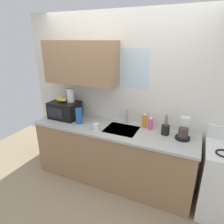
{
  "coord_description": "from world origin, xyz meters",
  "views": [
    {
      "loc": [
        1.06,
        -2.34,
        2.12
      ],
      "look_at": [
        0.0,
        0.0,
        1.15
      ],
      "focal_mm": 31.23,
      "sensor_mm": 36.0,
      "label": 1
    }
  ],
  "objects_px": {
    "utensil_crock": "(165,130)",
    "coffee_maker": "(184,131)",
    "paper_towel_roll": "(71,95)",
    "banana_bunch": "(61,100)",
    "dish_soap_bottle_orange": "(144,120)",
    "microwave": "(65,110)",
    "mug_white": "(96,127)",
    "cereal_canister": "(79,116)",
    "dish_soap_bottle_pink": "(150,123)"
  },
  "relations": [
    {
      "from": "coffee_maker",
      "to": "microwave",
      "type": "bearing_deg",
      "value": -178.13
    },
    {
      "from": "utensil_crock",
      "to": "dish_soap_bottle_orange",
      "type": "bearing_deg",
      "value": 163.79
    },
    {
      "from": "cereal_canister",
      "to": "dish_soap_bottle_pink",
      "type": "bearing_deg",
      "value": 13.15
    },
    {
      "from": "dish_soap_bottle_pink",
      "to": "cereal_canister",
      "type": "bearing_deg",
      "value": -166.85
    },
    {
      "from": "paper_towel_roll",
      "to": "mug_white",
      "type": "distance_m",
      "value": 0.72
    },
    {
      "from": "banana_bunch",
      "to": "coffee_maker",
      "type": "relative_size",
      "value": 0.71
    },
    {
      "from": "mug_white",
      "to": "microwave",
      "type": "bearing_deg",
      "value": 164.65
    },
    {
      "from": "cereal_canister",
      "to": "microwave",
      "type": "bearing_deg",
      "value": 163.87
    },
    {
      "from": "dish_soap_bottle_orange",
      "to": "mug_white",
      "type": "relative_size",
      "value": 2.49
    },
    {
      "from": "dish_soap_bottle_pink",
      "to": "mug_white",
      "type": "bearing_deg",
      "value": -154.37
    },
    {
      "from": "paper_towel_roll",
      "to": "coffee_maker",
      "type": "distance_m",
      "value": 1.76
    },
    {
      "from": "coffee_maker",
      "to": "dish_soap_bottle_orange",
      "type": "relative_size",
      "value": 1.18
    },
    {
      "from": "coffee_maker",
      "to": "mug_white",
      "type": "xyz_separation_m",
      "value": [
        -1.15,
        -0.25,
        -0.06
      ]
    },
    {
      "from": "coffee_maker",
      "to": "dish_soap_bottle_pink",
      "type": "bearing_deg",
      "value": 169.43
    },
    {
      "from": "microwave",
      "to": "mug_white",
      "type": "xyz_separation_m",
      "value": [
        0.69,
        -0.19,
        -0.09
      ]
    },
    {
      "from": "microwave",
      "to": "coffee_maker",
      "type": "height_order",
      "value": "coffee_maker"
    },
    {
      "from": "dish_soap_bottle_orange",
      "to": "mug_white",
      "type": "bearing_deg",
      "value": -149.58
    },
    {
      "from": "dish_soap_bottle_orange",
      "to": "mug_white",
      "type": "height_order",
      "value": "dish_soap_bottle_orange"
    },
    {
      "from": "dish_soap_bottle_pink",
      "to": "mug_white",
      "type": "relative_size",
      "value": 2.13
    },
    {
      "from": "banana_bunch",
      "to": "dish_soap_bottle_orange",
      "type": "relative_size",
      "value": 0.84
    },
    {
      "from": "paper_towel_roll",
      "to": "cereal_canister",
      "type": "distance_m",
      "value": 0.39
    },
    {
      "from": "banana_bunch",
      "to": "paper_towel_roll",
      "type": "distance_m",
      "value": 0.18
    },
    {
      "from": "microwave",
      "to": "cereal_canister",
      "type": "distance_m",
      "value": 0.35
    },
    {
      "from": "cereal_canister",
      "to": "mug_white",
      "type": "relative_size",
      "value": 2.49
    },
    {
      "from": "cereal_canister",
      "to": "utensil_crock",
      "type": "xyz_separation_m",
      "value": [
        1.26,
        0.17,
        -0.05
      ]
    },
    {
      "from": "banana_bunch",
      "to": "dish_soap_bottle_orange",
      "type": "bearing_deg",
      "value": 6.93
    },
    {
      "from": "dish_soap_bottle_pink",
      "to": "coffee_maker",
      "type": "bearing_deg",
      "value": -10.57
    },
    {
      "from": "microwave",
      "to": "dish_soap_bottle_pink",
      "type": "relative_size",
      "value": 2.27
    },
    {
      "from": "banana_bunch",
      "to": "cereal_canister",
      "type": "relative_size",
      "value": 0.85
    },
    {
      "from": "microwave",
      "to": "banana_bunch",
      "type": "distance_m",
      "value": 0.18
    },
    {
      "from": "banana_bunch",
      "to": "cereal_canister",
      "type": "distance_m",
      "value": 0.44
    },
    {
      "from": "utensil_crock",
      "to": "coffee_maker",
      "type": "bearing_deg",
      "value": -2.85
    },
    {
      "from": "cereal_canister",
      "to": "utensil_crock",
      "type": "distance_m",
      "value": 1.28
    },
    {
      "from": "banana_bunch",
      "to": "paper_towel_roll",
      "type": "bearing_deg",
      "value": 18.43
    },
    {
      "from": "banana_bunch",
      "to": "dish_soap_bottle_pink",
      "type": "relative_size",
      "value": 0.99
    },
    {
      "from": "coffee_maker",
      "to": "cereal_canister",
      "type": "bearing_deg",
      "value": -173.95
    },
    {
      "from": "mug_white",
      "to": "utensil_crock",
      "type": "bearing_deg",
      "value": 15.79
    },
    {
      "from": "coffee_maker",
      "to": "utensil_crock",
      "type": "relative_size",
      "value": 0.94
    },
    {
      "from": "banana_bunch",
      "to": "cereal_canister",
      "type": "xyz_separation_m",
      "value": [
        0.39,
        -0.1,
        -0.19
      ]
    },
    {
      "from": "utensil_crock",
      "to": "dish_soap_bottle_pink",
      "type": "bearing_deg",
      "value": 161.91
    },
    {
      "from": "microwave",
      "to": "dish_soap_bottle_orange",
      "type": "bearing_deg",
      "value": 7.26
    },
    {
      "from": "paper_towel_roll",
      "to": "cereal_canister",
      "type": "bearing_deg",
      "value": -32.01
    },
    {
      "from": "cereal_canister",
      "to": "mug_white",
      "type": "xyz_separation_m",
      "value": [
        0.35,
        -0.09,
        -0.07
      ]
    },
    {
      "from": "banana_bunch",
      "to": "mug_white",
      "type": "relative_size",
      "value": 2.11
    },
    {
      "from": "microwave",
      "to": "utensil_crock",
      "type": "bearing_deg",
      "value": 2.54
    },
    {
      "from": "cereal_canister",
      "to": "coffee_maker",
      "type": "bearing_deg",
      "value": 6.05
    },
    {
      "from": "dish_soap_bottle_pink",
      "to": "utensil_crock",
      "type": "bearing_deg",
      "value": -18.09
    },
    {
      "from": "dish_soap_bottle_orange",
      "to": "cereal_canister",
      "type": "bearing_deg",
      "value": -164.5
    },
    {
      "from": "coffee_maker",
      "to": "mug_white",
      "type": "distance_m",
      "value": 1.18
    },
    {
      "from": "banana_bunch",
      "to": "dish_soap_bottle_pink",
      "type": "xyz_separation_m",
      "value": [
        1.43,
        0.14,
        -0.21
      ]
    }
  ]
}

